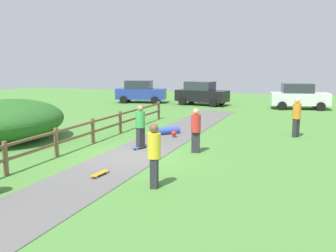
% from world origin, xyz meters
% --- Properties ---
extents(ground_plane, '(60.00, 60.00, 0.00)m').
position_xyz_m(ground_plane, '(0.00, 0.00, 0.00)').
color(ground_plane, '#4C8438').
extents(asphalt_path, '(2.40, 28.00, 0.02)m').
position_xyz_m(asphalt_path, '(0.00, 0.00, 0.01)').
color(asphalt_path, '#605E5B').
rests_on(asphalt_path, ground_plane).
extents(wooden_fence, '(0.12, 18.12, 1.10)m').
position_xyz_m(wooden_fence, '(-2.60, 0.00, 0.67)').
color(wooden_fence, brown).
rests_on(wooden_fence, ground_plane).
extents(bush_large, '(4.68, 5.61, 1.86)m').
position_xyz_m(bush_large, '(-6.54, 0.44, 0.93)').
color(bush_large, '#286023').
rests_on(bush_large, ground_plane).
extents(skater_riding, '(0.49, 0.82, 1.78)m').
position_xyz_m(skater_riding, '(-0.17, 0.98, 1.01)').
color(skater_riding, '#265999').
rests_on(skater_riding, asphalt_path).
extents(skater_fallen, '(1.37, 1.35, 0.36)m').
position_xyz_m(skater_fallen, '(-0.27, 4.20, 0.20)').
color(skater_fallen, blue).
rests_on(skater_fallen, asphalt_path).
extents(skateboard_loose, '(0.26, 0.81, 0.08)m').
position_xyz_m(skateboard_loose, '(0.20, -2.89, 0.09)').
color(skateboard_loose, '#BF8C19').
rests_on(skateboard_loose, asphalt_path).
extents(bystander_yellow, '(0.45, 0.45, 1.84)m').
position_xyz_m(bystander_yellow, '(2.21, -3.31, 1.02)').
color(bystander_yellow, '#2D2D33').
rests_on(bystander_yellow, ground_plane).
extents(bystander_orange, '(0.51, 0.51, 1.87)m').
position_xyz_m(bystander_orange, '(5.66, 5.86, 1.04)').
color(bystander_orange, '#2D2D33').
rests_on(bystander_orange, ground_plane).
extents(bystander_red, '(0.45, 0.45, 1.75)m').
position_xyz_m(bystander_red, '(2.11, 1.18, 0.96)').
color(bystander_red, '#2D2D33').
rests_on(bystander_red, ground_plane).
extents(parked_car_black, '(4.42, 2.51, 1.92)m').
position_xyz_m(parked_car_black, '(-2.16, 17.30, 0.96)').
color(parked_car_black, black).
rests_on(parked_car_black, ground_plane).
extents(parked_car_blue, '(4.47, 2.68, 1.92)m').
position_xyz_m(parked_car_blue, '(-7.62, 17.28, 0.96)').
color(parked_car_blue, '#283D99').
rests_on(parked_car_blue, ground_plane).
extents(parked_car_white, '(4.45, 2.61, 1.92)m').
position_xyz_m(parked_car_white, '(5.40, 17.28, 0.96)').
color(parked_car_white, silver).
rests_on(parked_car_white, ground_plane).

